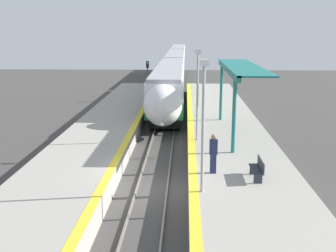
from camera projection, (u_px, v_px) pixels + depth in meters
name	position (u px, v px, depth m)	size (l,w,h in m)	color
ground_plane	(152.00, 190.00, 19.97)	(120.00, 120.00, 0.00)	#423F3D
rail_left	(137.00, 188.00, 19.98)	(0.08, 90.00, 0.15)	slate
rail_right	(167.00, 189.00, 19.92)	(0.08, 90.00, 0.15)	slate
train	(175.00, 65.00, 62.46)	(2.80, 72.27, 4.00)	black
platform_right	(243.00, 181.00, 19.68)	(5.10, 64.00, 1.04)	#9E998E
platform_left	(69.00, 179.00, 20.01)	(4.50, 64.00, 1.04)	#9E998E
platform_bench	(258.00, 168.00, 18.41)	(0.44, 1.55, 0.89)	#2D333D
person_waiting	(213.00, 153.00, 19.05)	(0.36, 0.24, 1.82)	navy
railway_signal	(148.00, 76.00, 44.37)	(0.28, 0.28, 4.17)	#59595E
lamppost_near	(203.00, 118.00, 16.36)	(0.36, 0.20, 5.31)	#9E9EA3
lamppost_mid	(198.00, 89.00, 24.30)	(0.36, 0.20, 5.31)	#9E9EA3
station_canopy	(237.00, 70.00, 25.57)	(2.02, 11.30, 4.26)	#1E6B66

